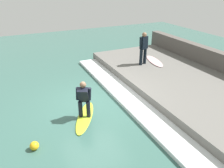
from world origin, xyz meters
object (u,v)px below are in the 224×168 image
marker_buoy (34,146)px  surfboard_waiting_near (154,61)px  surfer_waiting_near (144,47)px  surfboard_riding (85,117)px  surfer_riding (84,98)px

marker_buoy → surfboard_waiting_near: bearing=28.9°
surfer_waiting_near → surfboard_waiting_near: bearing=5.1°
surfboard_waiting_near → marker_buoy: 7.75m
surfboard_riding → surfer_waiting_near: size_ratio=1.23×
surfer_riding → surfboard_waiting_near: 5.70m
surfboard_riding → marker_buoy: bearing=-153.6°
surfer_waiting_near → surfboard_waiting_near: surfer_waiting_near is taller
surfer_riding → surfboard_waiting_near: bearing=29.8°
surfer_waiting_near → marker_buoy: (-5.98, -3.67, -1.25)m
surfboard_riding → surfboard_waiting_near: 5.70m
marker_buoy → surfboard_riding: bearing=26.4°
surfboard_waiting_near → surfboard_riding: bearing=-150.2°
surfboard_riding → surfboard_waiting_near: (4.94, 2.82, 0.45)m
surfboard_riding → marker_buoy: marker_buoy is taller
surfboard_waiting_near → marker_buoy: surfboard_waiting_near is taller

